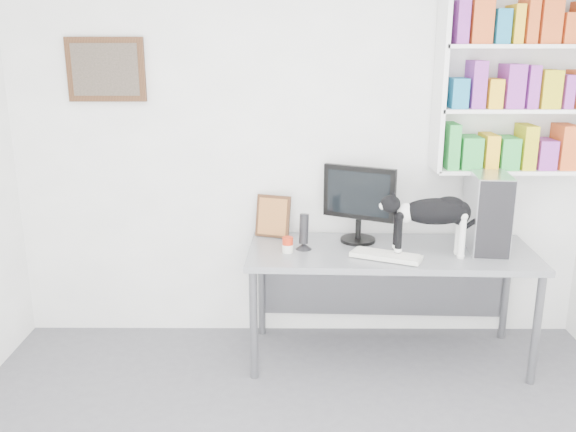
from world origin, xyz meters
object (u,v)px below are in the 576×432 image
at_px(desk, 388,304).
at_px(monitor, 359,204).
at_px(keyboard, 386,256).
at_px(bookshelf, 518,78).
at_px(pc_tower, 486,210).
at_px(leaning_print, 273,216).
at_px(soup_can, 288,245).
at_px(speaker, 304,231).
at_px(cat, 432,226).

bearing_deg(desk, monitor, 140.10).
bearing_deg(keyboard, bookshelf, 50.43).
height_order(desk, pc_tower, pc_tower).
xyz_separation_m(bookshelf, pc_tower, (-0.19, -0.20, -0.83)).
bearing_deg(leaning_print, desk, -2.19).
height_order(bookshelf, keyboard, bookshelf).
distance_m(bookshelf, keyboard, 1.44).
relative_size(keyboard, soup_can, 4.26).
bearing_deg(desk, soup_can, -173.35).
xyz_separation_m(desk, monitor, (-0.20, 0.18, 0.65)).
bearing_deg(speaker, soup_can, -135.97).
height_order(bookshelf, monitor, bookshelf).
distance_m(desk, leaning_print, 0.98).
bearing_deg(leaning_print, soup_can, -55.10).
distance_m(keyboard, leaning_print, 0.86).
bearing_deg(speaker, leaning_print, 139.35).
xyz_separation_m(desk, pc_tower, (0.62, 0.07, 0.64)).
bearing_deg(pc_tower, speaker, -171.44).
height_order(bookshelf, leaning_print, bookshelf).
xyz_separation_m(monitor, pc_tower, (0.82, -0.11, -0.01)).
distance_m(monitor, speaker, 0.43).
relative_size(desk, cat, 2.90).
height_order(keyboard, speaker, speaker).
height_order(desk, speaker, speaker).
relative_size(monitor, pc_tower, 1.05).
bearing_deg(speaker, bookshelf, 22.92).
bearing_deg(desk, pc_tower, 8.14).
xyz_separation_m(soup_can, cat, (0.90, -0.07, 0.15)).
bearing_deg(pc_tower, leaning_print, 176.98).
xyz_separation_m(desk, speaker, (-0.57, 0.01, 0.51)).
xyz_separation_m(speaker, leaning_print, (-0.21, 0.27, 0.03)).
distance_m(keyboard, pc_tower, 0.75).
xyz_separation_m(desk, leaning_print, (-0.78, 0.28, 0.54)).
height_order(keyboard, pc_tower, pc_tower).
distance_m(speaker, soup_can, 0.14).
relative_size(pc_tower, speaker, 2.04).
height_order(pc_tower, speaker, pc_tower).
bearing_deg(bookshelf, soup_can, -167.61).
bearing_deg(bookshelf, desk, -161.56).
bearing_deg(desk, speaker, -179.04).
relative_size(desk, speaker, 7.52).
relative_size(desk, monitor, 3.50).
relative_size(bookshelf, keyboard, 2.85).
bearing_deg(soup_can, bookshelf, 12.39).
height_order(leaning_print, cat, cat).
relative_size(monitor, keyboard, 1.22).
bearing_deg(leaning_print, monitor, 7.33).
relative_size(monitor, cat, 0.83).
bearing_deg(monitor, leaning_print, -164.50).
bearing_deg(soup_can, desk, 4.67).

